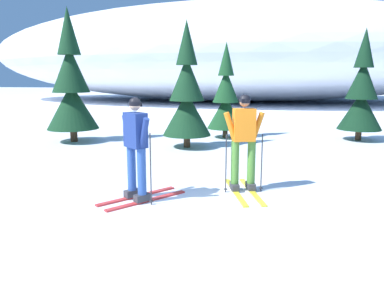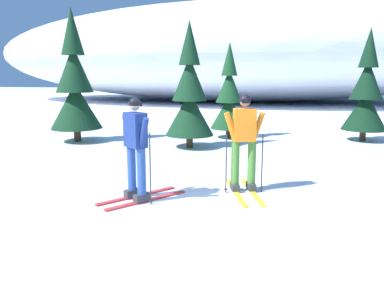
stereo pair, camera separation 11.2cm
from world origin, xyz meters
TOP-DOWN VIEW (x-y plane):
  - ground_plane at (0.00, 0.00)m, footprint 120.00×120.00m
  - skier_orange_jacket at (0.69, 1.21)m, footprint 0.88×1.69m
  - skier_navy_jacket at (-1.07, 0.30)m, footprint 1.32×1.52m
  - pine_tree_far_left at (-5.16, 5.57)m, footprint 1.66×1.66m
  - pine_tree_center_left at (-1.27, 5.32)m, footprint 1.45×1.45m
  - pine_tree_center_right at (-0.34, 7.38)m, footprint 1.27×1.27m
  - pine_tree_far_right at (4.14, 7.71)m, footprint 1.42×1.42m
  - snow_ridge_background at (-1.89, 27.69)m, footprint 43.70×21.88m

SIDE VIEW (x-z plane):
  - ground_plane at x=0.00m, z-range 0.00..0.00m
  - skier_navy_jacket at x=-1.07m, z-range 0.05..1.84m
  - skier_orange_jacket at x=0.69m, z-range 0.04..1.86m
  - pine_tree_center_right at x=-0.34m, z-range -0.27..3.02m
  - pine_tree_far_right at x=4.14m, z-range -0.30..3.39m
  - pine_tree_center_left at x=-1.27m, z-range -0.31..3.45m
  - pine_tree_far_left at x=-5.16m, z-range -0.35..3.95m
  - snow_ridge_background at x=-1.89m, z-range 0.00..8.12m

